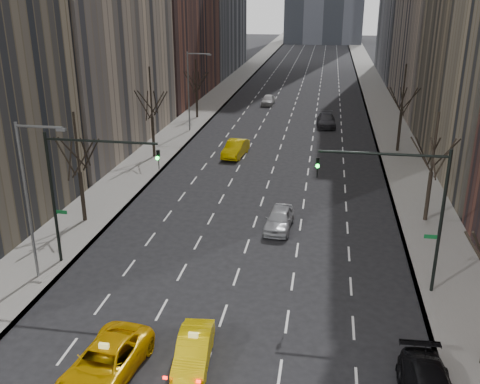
% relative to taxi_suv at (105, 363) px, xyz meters
% --- Properties ---
extents(sidewalk_left, '(4.50, 320.00, 0.15)m').
position_rel_taxi_suv_xyz_m(sidewalk_left, '(-8.22, 67.37, -0.67)').
color(sidewalk_left, slate).
rests_on(sidewalk_left, ground).
extents(sidewalk_right, '(4.50, 320.00, 0.15)m').
position_rel_taxi_suv_xyz_m(sidewalk_right, '(16.28, 67.37, -0.67)').
color(sidewalk_right, slate).
rests_on(sidewalk_right, ground).
extents(tree_lw_b, '(3.36, 3.50, 7.82)m').
position_rel_taxi_suv_xyz_m(tree_lw_b, '(-7.97, 15.37, 2.97)').
color(tree_lw_b, black).
rests_on(tree_lw_b, ground).
extents(tree_lw_c, '(3.36, 3.50, 8.74)m').
position_rel_taxi_suv_xyz_m(tree_lw_c, '(-7.97, 31.37, 3.29)').
color(tree_lw_c, black).
rests_on(tree_lw_c, ground).
extents(tree_lw_d, '(3.36, 3.50, 7.36)m').
position_rel_taxi_suv_xyz_m(tree_lw_d, '(-7.97, 49.37, 2.81)').
color(tree_lw_d, black).
rests_on(tree_lw_d, ground).
extents(tree_rw_b, '(3.36, 3.50, 7.82)m').
position_rel_taxi_suv_xyz_m(tree_rw_b, '(16.03, 19.37, 2.97)').
color(tree_rw_b, black).
rests_on(tree_rw_b, ground).
extents(tree_rw_c, '(3.36, 3.50, 8.74)m').
position_rel_taxi_suv_xyz_m(tree_rw_c, '(16.03, 37.37, 3.29)').
color(tree_rw_c, black).
rests_on(tree_rw_c, ground).
extents(traffic_mast_left, '(6.69, 0.39, 8.00)m').
position_rel_taxi_suv_xyz_m(traffic_mast_left, '(-5.08, 9.37, 4.74)').
color(traffic_mast_left, black).
rests_on(traffic_mast_left, ground).
extents(traffic_mast_right, '(6.69, 0.39, 8.00)m').
position_rel_taxi_suv_xyz_m(traffic_mast_right, '(13.14, 9.37, 4.74)').
color(traffic_mast_right, black).
rests_on(traffic_mast_right, ground).
extents(streetlight_near, '(2.83, 0.22, 9.00)m').
position_rel_taxi_suv_xyz_m(streetlight_near, '(-6.81, 7.37, 4.87)').
color(streetlight_near, slate).
rests_on(streetlight_near, ground).
extents(streetlight_far, '(2.83, 0.22, 9.00)m').
position_rel_taxi_suv_xyz_m(streetlight_far, '(-6.81, 42.37, 4.87)').
color(streetlight_far, slate).
rests_on(streetlight_far, ground).
extents(taxi_suv, '(3.05, 5.61, 1.49)m').
position_rel_taxi_suv_xyz_m(taxi_suv, '(0.00, 0.00, 0.00)').
color(taxi_suv, '#D89C04').
rests_on(taxi_suv, ground).
extents(taxi_sedan, '(1.78, 4.18, 1.34)m').
position_rel_taxi_suv_xyz_m(taxi_sedan, '(3.46, 1.55, -0.08)').
color(taxi_sedan, '#E7C104').
rests_on(taxi_sedan, ground).
extents(silver_sedan_ahead, '(2.00, 4.44, 1.48)m').
position_rel_taxi_suv_xyz_m(silver_sedan_ahead, '(5.83, 16.45, -0.01)').
color(silver_sedan_ahead, '#95979D').
rests_on(silver_sedan_ahead, ground).
extents(far_taxi, '(2.24, 5.02, 1.60)m').
position_rel_taxi_suv_xyz_m(far_taxi, '(-0.11, 33.19, 0.05)').
color(far_taxi, yellow).
rests_on(far_taxi, ground).
extents(far_suv_grey, '(2.43, 5.37, 1.53)m').
position_rel_taxi_suv_xyz_m(far_suv_grey, '(8.66, 47.51, 0.02)').
color(far_suv_grey, '#2D2C31').
rests_on(far_suv_grey, ground).
extents(far_car_white, '(1.79, 4.27, 1.44)m').
position_rel_taxi_suv_xyz_m(far_car_white, '(0.15, 59.62, -0.03)').
color(far_car_white, silver).
rests_on(far_car_white, ground).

